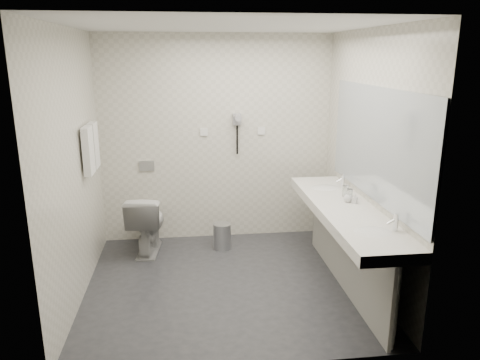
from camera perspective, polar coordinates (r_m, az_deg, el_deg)
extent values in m
plane|color=#292A2E|center=(4.79, -1.60, -12.73)|extent=(2.80, 2.80, 0.00)
plane|color=silver|center=(4.23, -1.87, 18.64)|extent=(2.80, 2.80, 0.00)
plane|color=beige|center=(5.62, -2.94, 5.02)|extent=(2.80, 0.00, 2.80)
plane|color=beige|center=(3.10, 0.47, -3.58)|extent=(2.80, 0.00, 2.80)
plane|color=beige|center=(4.45, -19.99, 1.34)|extent=(0.00, 2.60, 2.60)
plane|color=beige|center=(4.68, 15.61, 2.37)|extent=(0.00, 2.60, 2.60)
cube|color=silver|center=(4.53, 12.93, -3.83)|extent=(0.55, 2.20, 0.10)
cube|color=gray|center=(4.69, 12.91, -8.72)|extent=(0.03, 2.15, 0.75)
cylinder|color=silver|center=(3.85, 18.65, -14.82)|extent=(0.06, 0.06, 0.75)
cylinder|color=silver|center=(5.61, 9.67, -4.46)|extent=(0.06, 0.06, 0.75)
cube|color=#B2BCC6|center=(4.46, 16.58, 4.28)|extent=(0.02, 2.20, 1.05)
ellipsoid|color=white|center=(3.95, 16.10, -6.39)|extent=(0.40, 0.31, 0.05)
ellipsoid|color=white|center=(5.10, 10.53, -1.09)|extent=(0.40, 0.31, 0.05)
cylinder|color=silver|center=(4.00, 18.79, -4.98)|extent=(0.04, 0.04, 0.15)
cylinder|color=silver|center=(5.14, 12.65, -0.05)|extent=(0.04, 0.04, 0.15)
imported|color=silver|center=(4.61, 14.08, -2.27)|extent=(0.06, 0.06, 0.10)
imported|color=silver|center=(4.63, 13.26, -2.05)|extent=(0.12, 0.12, 0.11)
cylinder|color=silver|center=(4.72, 13.45, -1.73)|extent=(0.07, 0.07, 0.11)
cylinder|color=silver|center=(4.80, 12.97, -1.35)|extent=(0.08, 0.08, 0.12)
imported|color=white|center=(5.49, -11.48, -5.26)|extent=(0.47, 0.73, 0.71)
cube|color=#B2B5BA|center=(5.67, -11.50, 1.72)|extent=(0.18, 0.02, 0.12)
cylinder|color=#B2B5BA|center=(5.53, -2.23, -7.04)|extent=(0.26, 0.26, 0.30)
cylinder|color=#B2B5BA|center=(5.47, -2.24, -5.52)|extent=(0.21, 0.21, 0.02)
cylinder|color=silver|center=(4.91, -18.36, 6.31)|extent=(0.02, 0.62, 0.02)
cube|color=white|center=(4.81, -18.33, 3.47)|extent=(0.07, 0.24, 0.48)
cube|color=white|center=(5.08, -17.74, 4.12)|extent=(0.07, 0.24, 0.48)
cube|color=#9A9A9F|center=(5.57, -0.37, 7.55)|extent=(0.10, 0.04, 0.14)
cylinder|color=#9A9A9F|center=(5.50, -0.28, 7.77)|extent=(0.08, 0.14, 0.08)
cylinder|color=black|center=(5.59, -0.35, 5.00)|extent=(0.02, 0.02, 0.35)
cube|color=white|center=(5.58, -4.49, 5.96)|extent=(0.09, 0.02, 0.09)
cube|color=white|center=(5.65, 2.65, 6.11)|extent=(0.09, 0.02, 0.09)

